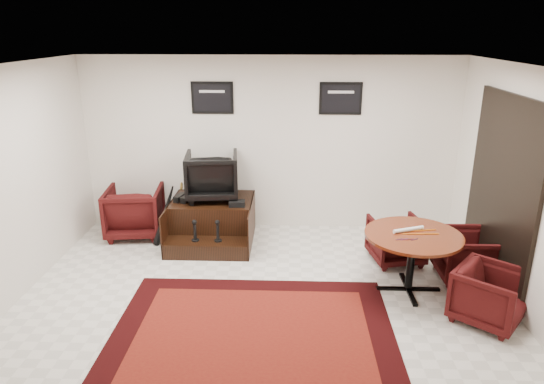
% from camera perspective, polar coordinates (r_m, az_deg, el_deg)
% --- Properties ---
extents(ground, '(6.00, 6.00, 0.00)m').
position_cam_1_polar(ground, '(6.04, -1.26, -13.07)').
color(ground, silver).
rests_on(ground, ground).
extents(room_shell, '(6.02, 5.02, 2.81)m').
position_cam_1_polar(room_shell, '(5.43, 2.99, 3.78)').
color(room_shell, silver).
rests_on(room_shell, ground).
extents(area_rug, '(3.11, 2.33, 0.01)m').
position_cam_1_polar(area_rug, '(5.56, -2.25, -16.17)').
color(area_rug, black).
rests_on(area_rug, ground).
extents(shine_podium, '(1.27, 1.30, 0.65)m').
position_cam_1_polar(shine_podium, '(7.66, -7.01, -3.52)').
color(shine_podium, black).
rests_on(shine_podium, ground).
extents(shine_chair, '(0.86, 0.82, 0.81)m').
position_cam_1_polar(shine_chair, '(7.54, -7.08, 2.19)').
color(shine_chair, black).
rests_on(shine_chair, shine_podium).
extents(shoes_pair, '(0.28, 0.31, 0.10)m').
position_cam_1_polar(shoes_pair, '(7.59, -10.39, -0.71)').
color(shoes_pair, black).
rests_on(shoes_pair, shine_podium).
extents(polish_kit, '(0.25, 0.18, 0.08)m').
position_cam_1_polar(polish_kit, '(7.27, -4.15, -1.36)').
color(polish_kit, black).
rests_on(polish_kit, shine_podium).
extents(umbrella_black, '(0.30, 0.11, 0.80)m').
position_cam_1_polar(umbrella_black, '(7.56, -12.80, -3.36)').
color(umbrella_black, black).
rests_on(umbrella_black, ground).
extents(umbrella_hooked, '(0.33, 0.12, 0.90)m').
position_cam_1_polar(umbrella_hooked, '(7.82, -12.37, -2.20)').
color(umbrella_hooked, black).
rests_on(umbrella_hooked, ground).
extents(armchair_side, '(0.94, 0.89, 0.88)m').
position_cam_1_polar(armchair_side, '(8.05, -15.86, -1.94)').
color(armchair_side, black).
rests_on(armchair_side, ground).
extents(meeting_table, '(1.19, 1.19, 0.78)m').
position_cam_1_polar(meeting_table, '(6.27, 16.24, -5.54)').
color(meeting_table, '#451609').
rests_on(meeting_table, ground).
extents(table_chair_back, '(0.80, 0.76, 0.71)m').
position_cam_1_polar(table_chair_back, '(7.14, 14.41, -5.27)').
color(table_chair_back, black).
rests_on(table_chair_back, ground).
extents(table_chair_window, '(0.67, 0.72, 0.73)m').
position_cam_1_polar(table_chair_window, '(6.95, 21.93, -6.68)').
color(table_chair_window, black).
rests_on(table_chair_window, ground).
extents(table_chair_corner, '(0.94, 0.95, 0.72)m').
position_cam_1_polar(table_chair_corner, '(6.08, 24.26, -10.79)').
color(table_chair_corner, black).
rests_on(table_chair_corner, ground).
extents(paper_roll, '(0.41, 0.20, 0.05)m').
position_cam_1_polar(paper_roll, '(6.28, 15.76, -4.27)').
color(paper_roll, silver).
rests_on(paper_roll, meeting_table).
extents(table_clutter, '(0.57, 0.34, 0.01)m').
position_cam_1_polar(table_clutter, '(6.25, 16.78, -4.67)').
color(table_clutter, '#D2640B').
rests_on(table_clutter, meeting_table).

